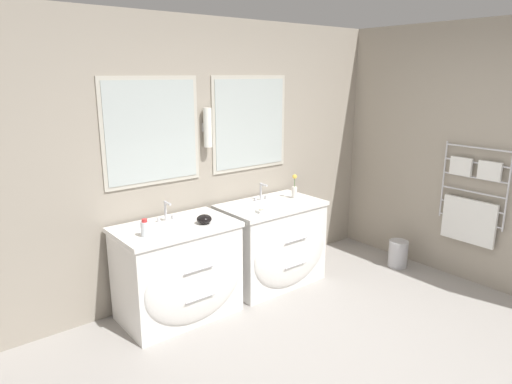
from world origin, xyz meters
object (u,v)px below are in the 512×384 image
object	(u,v)px
vanity_right	(273,244)
amenity_bowl	(204,219)
flower_vase	(294,189)
vanity_left	(180,272)
toiletry_bottle	(145,229)
waste_bin	(398,253)

from	to	relation	value
vanity_right	amenity_bowl	xyz separation A→B (m)	(-0.86, -0.08, 0.46)
vanity_right	flower_vase	xyz separation A→B (m)	(0.31, 0.04, 0.52)
vanity_left	toiletry_bottle	xyz separation A→B (m)	(-0.32, -0.06, 0.48)
waste_bin	vanity_right	bearing A→B (deg)	157.64
vanity_left	flower_vase	world-z (taller)	flower_vase
toiletry_bottle	amenity_bowl	bearing A→B (deg)	-1.65
vanity_right	waste_bin	world-z (taller)	vanity_right
vanity_left	toiletry_bottle	world-z (taller)	toiletry_bottle
amenity_bowl	waste_bin	xyz separation A→B (m)	(2.22, -0.48, -0.73)
flower_vase	waste_bin	bearing A→B (deg)	-29.83
toiletry_bottle	flower_vase	distance (m)	1.72
toiletry_bottle	flower_vase	size ratio (longest dim) A/B	0.57
amenity_bowl	flower_vase	size ratio (longest dim) A/B	0.52
amenity_bowl	waste_bin	bearing A→B (deg)	-12.20
amenity_bowl	vanity_right	bearing A→B (deg)	5.23
vanity_right	amenity_bowl	world-z (taller)	amenity_bowl
toiletry_bottle	vanity_left	bearing A→B (deg)	11.09
vanity_right	vanity_left	bearing A→B (deg)	180.00
amenity_bowl	waste_bin	size ratio (longest dim) A/B	0.44
toiletry_bottle	waste_bin	size ratio (longest dim) A/B	0.49
vanity_right	toiletry_bottle	xyz separation A→B (m)	(-1.40, -0.06, 0.48)
flower_vase	waste_bin	size ratio (longest dim) A/B	0.85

